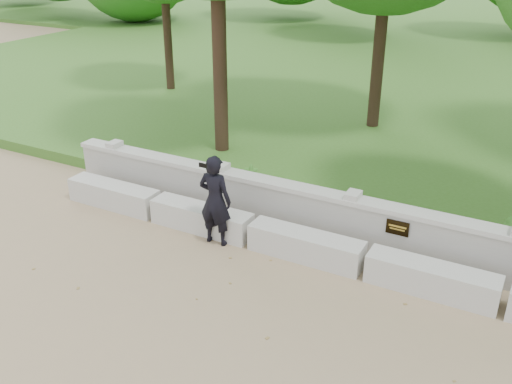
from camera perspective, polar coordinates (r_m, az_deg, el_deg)
ground at (r=7.61m, az=6.02°, el=-15.04°), size 80.00×80.00×0.00m
lawn at (r=20.14m, az=22.01°, el=9.50°), size 40.00×22.00×0.25m
concrete_bench at (r=8.95m, az=10.88°, el=-6.84°), size 11.90×0.45×0.45m
parapet_wall at (r=9.42m, az=12.35°, el=-3.59°), size 12.50×0.35×0.90m
man_main at (r=9.41m, az=-4.11°, el=-0.84°), size 0.59×0.53×1.58m
shrub_a at (r=10.92m, az=-0.48°, el=1.41°), size 0.33×0.31×0.53m
shrub_b at (r=9.79m, az=24.03°, el=-3.86°), size 0.37×0.37×0.53m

